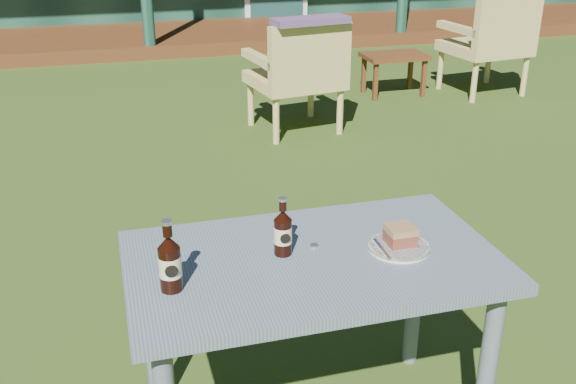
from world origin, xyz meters
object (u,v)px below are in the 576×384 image
object	(u,v)px
armchair_right	(492,40)
side_table	(394,60)
cola_bottle_far	(170,263)
armchair_left	(299,71)
cola_bottle_near	(283,232)
cake_slice	(400,235)
plate	(399,247)
cafe_table	(313,283)

from	to	relation	value
armchair_right	side_table	size ratio (longest dim) A/B	1.58
cola_bottle_far	armchair_left	world-z (taller)	cola_bottle_far
cola_bottle_near	side_table	bearing A→B (deg)	61.36
cake_slice	armchair_right	distance (m)	4.77
plate	cola_bottle_far	world-z (taller)	cola_bottle_far
cola_bottle_far	cake_slice	bearing A→B (deg)	4.60
cola_bottle_near	cafe_table	bearing A→B (deg)	-25.57
cake_slice	cola_bottle_far	bearing A→B (deg)	-175.40
cafe_table	cola_bottle_far	xyz separation A→B (m)	(-0.46, -0.08, 0.19)
cake_slice	cola_bottle_far	world-z (taller)	cola_bottle_far
cake_slice	cola_bottle_far	size ratio (longest dim) A/B	0.41
cola_bottle_near	armchair_left	distance (m)	3.39
side_table	cola_bottle_far	bearing A→B (deg)	-121.78
armchair_left	cola_bottle_far	bearing A→B (deg)	-112.58
plate	side_table	size ratio (longest dim) A/B	0.34
cola_bottle_near	side_table	distance (m)	4.67
cake_slice	cola_bottle_near	bearing A→B (deg)	171.26
cola_bottle_near	armchair_left	bearing A→B (deg)	72.50
side_table	armchair_left	bearing A→B (deg)	-144.61
cola_bottle_near	armchair_left	xyz separation A→B (m)	(1.01, 3.22, -0.29)
cafe_table	cake_slice	bearing A→B (deg)	-3.19
plate	cola_bottle_near	bearing A→B (deg)	169.06
armchair_right	cola_bottle_far	bearing A→B (deg)	-131.39
cola_bottle_near	armchair_left	size ratio (longest dim) A/B	0.22
cafe_table	armchair_left	size ratio (longest dim) A/B	1.32
cafe_table	armchair_right	xyz separation A→B (m)	(3.03, 3.88, -0.08)
plate	armchair_left	world-z (taller)	armchair_left
cafe_table	armchair_left	distance (m)	3.39
cafe_table	plate	bearing A→B (deg)	-5.96
plate	armchair_right	xyz separation A→B (m)	(2.74, 3.91, -0.19)
cafe_table	side_table	xyz separation A→B (m)	(2.14, 4.12, -0.28)
plate	cake_slice	bearing A→B (deg)	53.74
cake_slice	armchair_left	size ratio (longest dim) A/B	0.10
cola_bottle_far	side_table	xyz separation A→B (m)	(2.60, 4.20, -0.47)
cola_bottle_far	plate	bearing A→B (deg)	3.64
armchair_left	armchair_right	xyz separation A→B (m)	(2.10, 0.62, 0.02)
cola_bottle_near	armchair_right	world-z (taller)	armchair_right
armchair_left	armchair_right	world-z (taller)	armchair_right
armchair_right	side_table	world-z (taller)	armchair_right
cola_bottle_far	cola_bottle_near	bearing A→B (deg)	17.85
cola_bottle_far	side_table	size ratio (longest dim) A/B	0.38
plate	armchair_left	distance (m)	3.36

